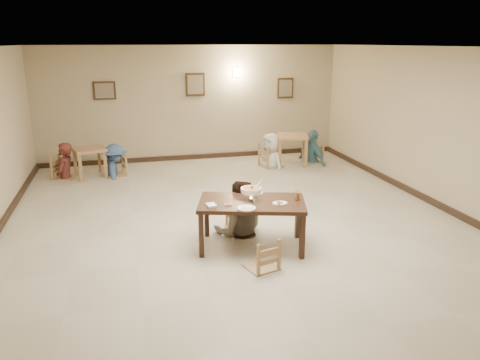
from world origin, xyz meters
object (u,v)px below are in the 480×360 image
object	(u,v)px
chair_far	(238,203)
main_diner	(239,181)
curry_warmer	(251,190)
drink_glass	(297,196)
bg_diner_a	(62,143)
main_table	(252,206)
bg_diner_c	(271,133)
bg_table_left	(89,154)
bg_table_right	(292,140)
chair_near	(262,239)
bg_chair_rr	(313,145)
bg_chair_lr	(114,155)
bg_chair_rl	(271,146)
bg_diner_d	(313,130)
bg_diner_b	(114,144)
bg_chair_ll	(64,157)

from	to	relation	value
chair_far	main_diner	world-z (taller)	main_diner
curry_warmer	drink_glass	xyz separation A→B (m)	(0.69, -0.15, -0.09)
bg_diner_a	main_diner	bearing A→B (deg)	54.03
main_table	chair_far	distance (m)	0.69
bg_diner_a	bg_diner_c	xyz separation A→B (m)	(5.00, -0.11, 0.01)
main_table	bg_table_left	world-z (taller)	main_table
bg_table_right	bg_diner_a	world-z (taller)	bg_diner_a
main_diner	drink_glass	distance (m)	1.03
chair_far	bg_table_left	bearing A→B (deg)	135.05
main_table	chair_near	world-z (taller)	chair_near
main_table	bg_chair_rr	bearing A→B (deg)	73.92
curry_warmer	drink_glass	size ratio (longest dim) A/B	2.32
chair_far	bg_table_right	distance (m)	4.70
bg_diner_a	bg_chair_lr	bearing A→B (deg)	105.13
curry_warmer	bg_chair_rl	xyz separation A→B (m)	(1.82, 4.58, -0.38)
main_table	bg_chair_lr	size ratio (longest dim) A/B	1.78
curry_warmer	bg_chair_rr	xyz separation A→B (m)	(3.00, 4.69, -0.43)
bg_chair_lr	bg_chair_rl	xyz separation A→B (m)	(3.87, -0.08, 0.03)
bg_table_left	bg_chair_lr	world-z (taller)	bg_chair_lr
main_table	bg_table_right	world-z (taller)	bg_table_right
chair_far	bg_diner_d	world-z (taller)	bg_diner_d
curry_warmer	bg_diner_d	bearing A→B (deg)	57.39
bg_chair_rr	bg_table_left	bearing A→B (deg)	-98.93
bg_chair_lr	bg_diner_d	world-z (taller)	bg_diner_d
bg_diner_b	bg_chair_ll	bearing A→B (deg)	85.23
drink_glass	bg_chair_lr	xyz separation A→B (m)	(-2.74, 4.80, -0.32)
bg_diner_d	bg_diner_a	bearing A→B (deg)	72.81
bg_chair_lr	main_table	bearing A→B (deg)	11.35
curry_warmer	bg_table_right	bearing A→B (deg)	62.52
main_diner	bg_chair_rl	size ratio (longest dim) A/B	1.67
bg_chair_ll	bg_chair_rl	size ratio (longest dim) A/B	0.96
main_diner	bg_table_left	world-z (taller)	main_diner
main_table	bg_diner_b	bearing A→B (deg)	129.91
bg_table_right	bg_chair_rr	size ratio (longest dim) A/B	1.02
main_table	bg_chair_rl	size ratio (longest dim) A/B	1.66
chair_near	bg_chair_lr	size ratio (longest dim) A/B	0.87
drink_glass	bg_diner_c	distance (m)	4.86
bg_table_right	bg_chair_rr	distance (m)	0.62
bg_table_right	bg_diner_d	xyz separation A→B (m)	(0.59, 0.06, 0.23)
main_table	bg_diner_a	size ratio (longest dim) A/B	1.05
curry_warmer	bg_chair_lr	world-z (taller)	curry_warmer
chair_near	bg_table_left	size ratio (longest dim) A/B	1.03
main_diner	drink_glass	bearing A→B (deg)	144.17
main_diner	bg_chair_rr	xyz separation A→B (m)	(3.04, 4.12, -0.42)
bg_diner_b	bg_table_left	bearing A→B (deg)	79.92
chair_far	main_diner	size ratio (longest dim) A/B	0.55
main_diner	bg_chair_lr	distance (m)	4.57
main_table	bg_chair_rl	xyz separation A→B (m)	(1.81, 4.61, -0.13)
bg_chair_ll	bg_diner_b	xyz separation A→B (m)	(1.14, -0.03, 0.25)
main_table	bg_diner_b	size ratio (longest dim) A/B	1.17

